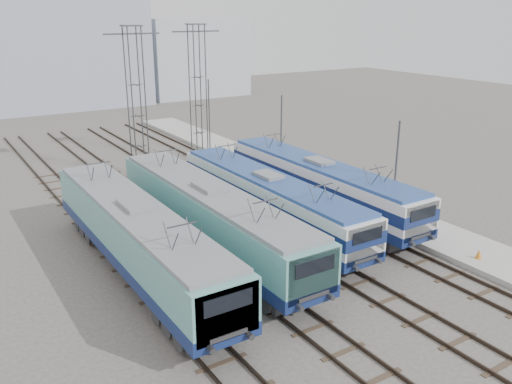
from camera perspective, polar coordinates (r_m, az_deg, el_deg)
The scene contains 14 objects.
ground at distance 28.21m, azimuth 4.55°, elevation -9.13°, with size 160.00×160.00×0.00m, color #514C47.
platform at distance 39.85m, azimuth 9.42°, elevation -0.65°, with size 4.00×70.00×0.30m, color #9E9E99.
locomotive_far_left at distance 27.94m, azimuth -12.26°, elevation -4.53°, with size 2.96×18.72×3.52m.
locomotive_center_left at distance 30.14m, azimuth -4.67°, elevation -2.43°, with size 2.96×18.72×3.52m.
locomotive_center_right at distance 33.10m, azimuth 1.46°, elevation -0.63°, with size 2.74×17.28×3.25m.
locomotive_far_right at distance 36.18m, azimuth 6.77°, elevation 1.00°, with size 2.79×17.65×3.32m.
catenary_tower_west at distance 44.98m, azimuth -12.50°, elevation 9.88°, with size 4.50×1.20×12.00m.
catenary_tower_east at distance 49.34m, azimuth -6.14°, elevation 10.93°, with size 4.50×1.20×12.00m.
mast_front at distance 33.71m, azimuth 14.43°, elevation 1.43°, with size 0.12×0.12×7.00m, color #3F4247.
mast_mid at distance 42.47m, azimuth 2.65°, elevation 5.48°, with size 0.12×0.12×7.00m, color #3F4247.
mast_rear at distance 52.54m, azimuth -4.94°, elevation 7.96°, with size 0.12×0.12×7.00m, color #3F4247.
safety_cone at distance 31.91m, azimuth 22.41°, elevation -6.04°, with size 0.35×0.35×0.53m, color orange.
building_center at distance 84.16m, azimuth -19.88°, elevation 14.70°, with size 22.00×14.00×18.00m, color #9299B1.
building_east at distance 91.03m, azimuth -7.03°, elevation 13.93°, with size 16.00×12.00×12.00m, color #A5ADB7.
Camera 1 is at (-15.23, -19.83, 13.06)m, focal length 38.00 mm.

